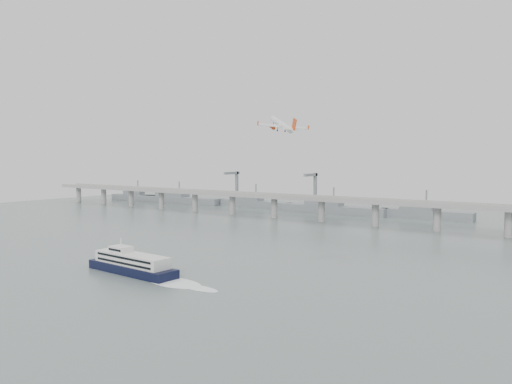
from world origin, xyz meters
The scene contains 5 objects.
ground centered at (0.00, 0.00, 0.00)m, with size 900.00×900.00×0.00m, color slate.
bridge centered at (-1.15, 200.00, 17.65)m, with size 800.00×22.00×23.90m.
distant_fleet centered at (-155.36, 265.08, 6.22)m, with size 453.00×60.90×40.00m.
ferry centered at (-15.15, -30.42, 4.57)m, with size 89.35×18.39×16.84m.
airliner centered at (-7.33, 96.93, 79.33)m, with size 36.79×35.60×16.57m.
Camera 1 is at (174.14, -194.74, 57.12)m, focal length 35.00 mm.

